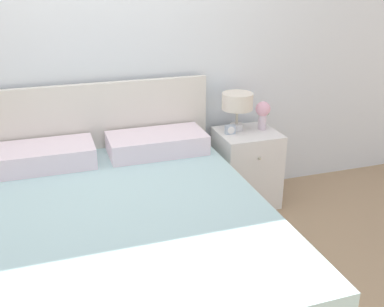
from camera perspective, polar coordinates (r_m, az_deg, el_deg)
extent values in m
plane|color=tan|center=(3.66, -11.25, -6.95)|extent=(12.00, 12.00, 0.00)
cube|color=white|center=(3.31, -13.13, 13.74)|extent=(8.00, 0.06, 2.60)
cube|color=white|center=(2.73, -8.48, -14.25)|extent=(1.65, 2.02, 0.29)
cube|color=silver|center=(2.58, -8.82, -9.46)|extent=(1.62, 1.98, 0.24)
cube|color=silver|center=(3.42, -11.82, 0.34)|extent=(1.69, 0.05, 1.02)
cube|color=white|center=(3.16, -18.56, -0.35)|extent=(0.69, 0.36, 0.14)
cube|color=white|center=(3.24, -4.49, 1.33)|extent=(0.69, 0.36, 0.14)
cube|color=white|center=(3.60, 6.88, -1.80)|extent=(0.46, 0.42, 0.60)
sphere|color=#B2AD93|center=(3.35, 8.58, -0.61)|extent=(0.02, 0.02, 0.02)
cylinder|color=white|center=(3.51, 5.66, 3.40)|extent=(0.10, 0.10, 0.05)
cylinder|color=#B7B29E|center=(3.49, 5.71, 4.71)|extent=(0.02, 0.02, 0.12)
cylinder|color=silver|center=(3.45, 5.79, 6.62)|extent=(0.24, 0.24, 0.13)
cylinder|color=silver|center=(3.55, 8.91, 4.00)|extent=(0.06, 0.06, 0.12)
sphere|color=#EFB2C6|center=(3.52, 9.01, 5.61)|extent=(0.12, 0.12, 0.12)
sphere|color=#609356|center=(3.54, 9.40, 5.20)|extent=(0.05, 0.05, 0.05)
cube|color=silver|center=(3.42, 4.86, 3.06)|extent=(0.08, 0.04, 0.07)
cylinder|color=white|center=(3.40, 4.99, 2.95)|extent=(0.06, 0.00, 0.06)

